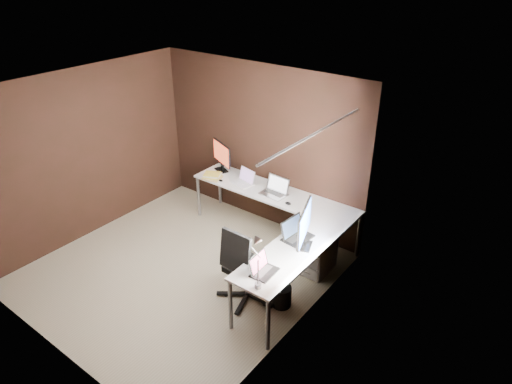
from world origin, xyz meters
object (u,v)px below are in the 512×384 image
monitor_right (304,225)px  office_chair (245,278)px  monitor_left (222,155)px  book_stack (212,176)px  laptop_black_big (296,234)px  wastebasket (282,296)px  laptop_silver (275,190)px  laptop_black_small (262,269)px  desk_lamp (257,256)px  laptop_white (244,180)px  drawer_pedestal (316,250)px

monitor_right → office_chair: 1.01m
monitor_left → book_stack: bearing=-54.7°
laptop_black_big → wastebasket: (0.10, -0.42, -0.65)m
monitor_left → laptop_silver: bearing=15.9°
office_chair → wastebasket: size_ratio=3.86×
laptop_black_small → desk_lamp: bearing=-165.5°
laptop_white → laptop_silver: size_ratio=0.92×
wastebasket → laptop_black_big: bearing=103.6°
drawer_pedestal → monitor_right: size_ratio=0.97×
desk_lamp → wastebasket: bearing=73.9°
laptop_silver → desk_lamp: size_ratio=0.72×
monitor_left → wastebasket: monitor_left is taller
laptop_white → laptop_black_small: 2.19m
office_chair → wastebasket: bearing=21.5°
laptop_white → laptop_black_big: laptop_black_big is taller
monitor_right → monitor_left: bearing=44.7°
monitor_right → book_stack: bearing=51.4°
monitor_left → laptop_white: 0.62m
monitor_left → book_stack: 0.39m
monitor_right → laptop_black_small: monitor_right is taller
monitor_right → drawer_pedestal: bearing=-7.1°
laptop_silver → laptop_black_big: bearing=-38.8°
monitor_left → book_stack: (0.07, -0.32, -0.22)m
laptop_white → laptop_black_big: size_ratio=0.90×
monitor_left → monitor_right: (2.17, -1.03, 0.04)m
laptop_white → book_stack: bearing=-148.2°
laptop_silver → monitor_right: bearing=-36.9°
desk_lamp → laptop_white: bearing=112.1°
laptop_black_big → laptop_black_small: (0.08, -0.80, -0.01)m
monitor_left → desk_lamp: desk_lamp is taller
laptop_black_big → office_chair: size_ratio=0.38×
monitor_left → desk_lamp: (2.13, -1.90, 0.08)m
drawer_pedestal → monitor_right: (0.13, -0.56, 0.73)m
book_stack → office_chair: 2.05m
monitor_left → laptop_silver: 1.17m
book_stack → drawer_pedestal: bearing=-4.3°
monitor_left → laptop_black_big: (1.99, -0.93, -0.21)m
monitor_left → office_chair: size_ratio=0.49×
drawer_pedestal → laptop_black_small: size_ratio=1.84×
book_stack → monitor_right: bearing=-18.7°
monitor_left → laptop_white: bearing=8.9°
monitor_right → book_stack: monitor_right is taller
office_chair → laptop_silver: bearing=111.3°
monitor_right → desk_lamp: (-0.04, -0.87, 0.04)m
laptop_white → drawer_pedestal: bearing=0.1°
monitor_left → wastebasket: bearing=-9.8°
monitor_right → laptop_black_big: 0.32m
monitor_right → laptop_black_small: 0.75m
monitor_right → wastebasket: (-0.07, -0.32, -0.89)m
wastebasket → drawer_pedestal: bearing=93.5°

